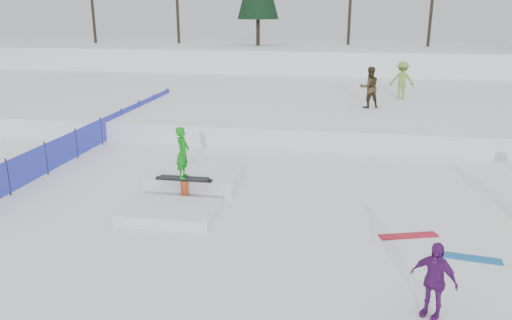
% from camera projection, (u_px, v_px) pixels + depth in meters
% --- Properties ---
extents(ground, '(120.00, 120.00, 0.00)m').
position_uv_depth(ground, '(222.00, 224.00, 12.46)').
color(ground, white).
extents(snow_berm, '(60.00, 14.00, 2.40)m').
position_uv_depth(snow_berm, '(310.00, 60.00, 40.39)').
color(snow_berm, white).
rests_on(snow_berm, ground).
extents(snow_midrise, '(50.00, 18.00, 0.80)m').
position_uv_depth(snow_midrise, '(291.00, 99.00, 27.43)').
color(snow_midrise, white).
rests_on(snow_midrise, ground).
extents(safety_fence, '(0.05, 16.00, 1.10)m').
position_uv_depth(safety_fence, '(101.00, 131.00, 19.60)').
color(safety_fence, '#2D37BD').
rests_on(safety_fence, ground).
extents(walker_olive, '(1.09, 0.97, 1.86)m').
position_uv_depth(walker_olive, '(369.00, 87.00, 22.68)').
color(walker_olive, '#392C19').
rests_on(walker_olive, snow_midrise).
extents(walker_ygreen, '(1.24, 0.76, 1.86)m').
position_uv_depth(walker_ygreen, '(402.00, 80.00, 25.01)').
color(walker_ygreen, olive).
rests_on(walker_ygreen, snow_midrise).
extents(spectator_purple, '(0.88, 0.73, 1.41)m').
position_uv_depth(spectator_purple, '(434.00, 280.00, 8.53)').
color(spectator_purple, '#5A1B6D').
rests_on(spectator_purple, ground).
extents(loose_board_red, '(1.42, 0.69, 0.03)m').
position_uv_depth(loose_board_red, '(408.00, 236.00, 11.78)').
color(loose_board_red, '#AC192B').
rests_on(loose_board_red, ground).
extents(loose_board_teal, '(1.43, 0.47, 0.03)m').
position_uv_depth(loose_board_teal, '(467.00, 258.00, 10.74)').
color(loose_board_teal, '#1761A0').
rests_on(loose_board_teal, ground).
extents(jib_rail_feature, '(2.60, 4.40, 2.11)m').
position_uv_depth(jib_rail_feature, '(191.00, 184.00, 14.43)').
color(jib_rail_feature, white).
rests_on(jib_rail_feature, ground).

